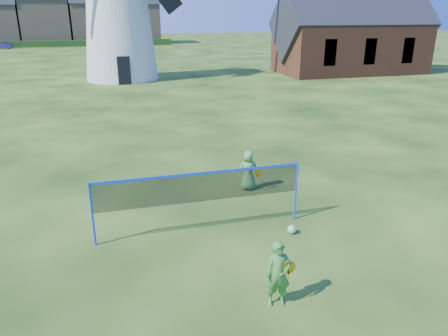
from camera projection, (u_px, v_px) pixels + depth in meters
The scene contains 8 objects.
ground at pixel (222, 233), 10.38m from camera, with size 220.00×220.00×0.00m, color black.
windmill at pixel (117, 1), 32.43m from camera, with size 11.97×5.66×16.91m.
chapel at pixel (351, 36), 37.42m from camera, with size 13.18×6.39×11.14m.
badminton_net at pixel (200, 188), 10.09m from camera, with size 5.05×0.05×1.55m.
player_girl at pixel (278, 274), 7.64m from camera, with size 0.68×0.38×1.28m.
player_boy at pixel (248, 170), 12.77m from camera, with size 0.69×0.49×1.22m.
play_ball at pixel (292, 229), 10.33m from camera, with size 0.22×0.22×0.22m, color green.
car_right at pixel (0, 45), 63.67m from camera, with size 1.14×3.28×1.08m, color navy.
Camera 1 is at (-2.40, -8.89, 5.06)m, focal length 34.04 mm.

